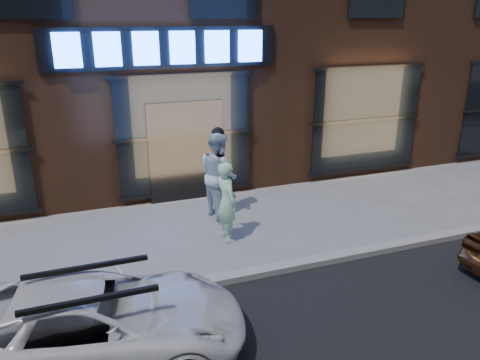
# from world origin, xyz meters

# --- Properties ---
(ground) EXTENTS (90.00, 90.00, 0.00)m
(ground) POSITION_xyz_m (0.00, 0.00, 0.00)
(ground) COLOR slate
(ground) RESTS_ON ground
(curb) EXTENTS (60.00, 0.25, 0.12)m
(curb) POSITION_xyz_m (0.00, 0.00, 0.06)
(curb) COLOR gray
(curb) RESTS_ON ground
(man_bowtie) EXTENTS (0.47, 0.64, 1.63)m
(man_bowtie) POSITION_xyz_m (0.21, 1.51, 0.81)
(man_bowtie) COLOR #C2FFD7
(man_bowtie) RESTS_ON ground
(man_cap) EXTENTS (0.91, 1.07, 1.93)m
(man_cap) POSITION_xyz_m (0.43, 2.74, 0.97)
(man_cap) COLOR silver
(man_cap) RESTS_ON ground
(white_suv) EXTENTS (4.19, 2.44, 1.10)m
(white_suv) POSITION_xyz_m (-2.51, -1.19, 0.55)
(white_suv) COLOR silver
(white_suv) RESTS_ON ground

